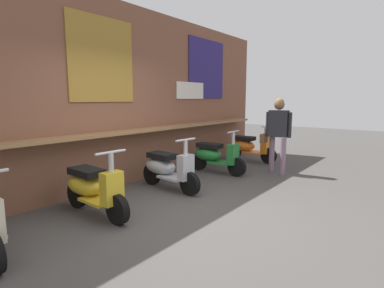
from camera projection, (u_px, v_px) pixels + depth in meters
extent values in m
plane|color=#474442|center=(187.00, 214.00, 4.32)|extent=(29.57, 29.57, 0.00)
cube|color=brown|center=(97.00, 96.00, 5.30)|extent=(10.56, 0.25, 3.37)
cube|color=olive|center=(109.00, 134.00, 5.21)|extent=(9.51, 0.36, 0.05)
cube|color=olive|center=(102.00, 60.00, 5.16)|extent=(1.31, 0.02, 1.43)
cube|color=navy|center=(207.00, 69.00, 7.57)|extent=(1.45, 0.02, 1.44)
cube|color=beige|center=(190.00, 91.00, 7.12)|extent=(1.00, 0.03, 0.39)
ellipsoid|color=gold|center=(85.00, 185.00, 4.39)|extent=(0.40, 0.71, 0.30)
cube|color=black|center=(86.00, 172.00, 4.33)|extent=(0.32, 0.56, 0.10)
cube|color=gold|center=(100.00, 200.00, 4.19)|extent=(0.39, 0.51, 0.04)
cube|color=gold|center=(112.00, 188.00, 3.97)|extent=(0.28, 0.17, 0.44)
cylinder|color=#B7B7BC|center=(112.00, 179.00, 3.95)|extent=(0.07, 0.07, 0.70)
cylinder|color=#B7B7BC|center=(111.00, 152.00, 3.90)|extent=(0.46, 0.05, 0.04)
cylinder|color=black|center=(117.00, 210.00, 3.95)|extent=(0.11, 0.40, 0.40)
cylinder|color=black|center=(77.00, 194.00, 4.57)|extent=(0.11, 0.40, 0.40)
ellipsoid|color=#B2B5BA|center=(160.00, 166.00, 5.62)|extent=(0.43, 0.73, 0.30)
cube|color=black|center=(162.00, 156.00, 5.55)|extent=(0.34, 0.57, 0.10)
cube|color=#B2B5BA|center=(174.00, 177.00, 5.40)|extent=(0.42, 0.53, 0.04)
cube|color=#B2B5BA|center=(186.00, 167.00, 5.17)|extent=(0.29, 0.18, 0.44)
cylinder|color=#B7B7BC|center=(186.00, 160.00, 5.15)|extent=(0.07, 0.07, 0.70)
cylinder|color=#B7B7BC|center=(186.00, 140.00, 5.10)|extent=(0.46, 0.07, 0.04)
cylinder|color=black|center=(190.00, 184.00, 5.15)|extent=(0.13, 0.41, 0.40)
cylinder|color=black|center=(152.00, 174.00, 5.81)|extent=(0.13, 0.41, 0.40)
ellipsoid|color=#237533|center=(208.00, 154.00, 6.81)|extent=(0.39, 0.71, 0.30)
cube|color=black|center=(209.00, 146.00, 6.75)|extent=(0.31, 0.56, 0.10)
cube|color=#237533|center=(221.00, 163.00, 6.63)|extent=(0.39, 0.51, 0.04)
cube|color=#237533|center=(233.00, 154.00, 6.42)|extent=(0.28, 0.17, 0.44)
cylinder|color=#B7B7BC|center=(233.00, 148.00, 6.40)|extent=(0.07, 0.07, 0.70)
cylinder|color=#B7B7BC|center=(233.00, 132.00, 6.35)|extent=(0.46, 0.05, 0.04)
cylinder|color=black|center=(237.00, 167.00, 6.40)|extent=(0.11, 0.40, 0.40)
cylinder|color=black|center=(199.00, 161.00, 6.99)|extent=(0.11, 0.40, 0.40)
ellipsoid|color=orange|center=(242.00, 145.00, 8.08)|extent=(0.39, 0.71, 0.30)
cube|color=black|center=(244.00, 138.00, 8.03)|extent=(0.31, 0.56, 0.10)
cube|color=orange|center=(254.00, 152.00, 7.90)|extent=(0.39, 0.51, 0.04)
cube|color=orange|center=(265.00, 145.00, 7.69)|extent=(0.28, 0.17, 0.44)
cylinder|color=#B7B7BC|center=(265.00, 140.00, 7.67)|extent=(0.07, 0.07, 0.70)
cylinder|color=#B7B7BC|center=(266.00, 126.00, 7.62)|extent=(0.46, 0.05, 0.04)
cylinder|color=black|center=(269.00, 156.00, 7.67)|extent=(0.11, 0.40, 0.40)
cylinder|color=black|center=(234.00, 152.00, 8.26)|extent=(0.11, 0.40, 0.40)
cylinder|color=gray|center=(283.00, 156.00, 6.52)|extent=(0.12, 0.12, 0.81)
cylinder|color=gray|center=(272.00, 154.00, 6.84)|extent=(0.12, 0.12, 0.81)
cube|color=#232328|center=(279.00, 124.00, 6.57)|extent=(0.23, 0.42, 0.58)
sphere|color=brown|center=(279.00, 105.00, 6.51)|extent=(0.22, 0.22, 0.22)
sphere|color=olive|center=(279.00, 103.00, 6.51)|extent=(0.20, 0.20, 0.20)
cylinder|color=#232328|center=(290.00, 125.00, 6.45)|extent=(0.08, 0.08, 0.54)
cylinder|color=#232328|center=(268.00, 124.00, 6.71)|extent=(0.08, 0.08, 0.54)
cube|color=brown|center=(264.00, 138.00, 6.78)|extent=(0.27, 0.12, 0.20)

